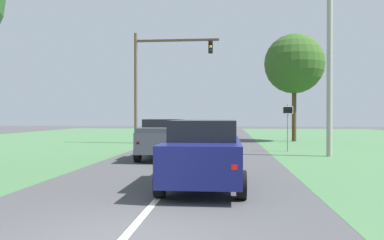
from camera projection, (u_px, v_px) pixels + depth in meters
ground_plane at (191, 160)px, 18.00m from camera, size 120.00×120.00×0.00m
lane_centre_stripe at (133, 228)px, 7.05m from camera, size 0.16×41.45×0.01m
red_suv_near at (204, 152)px, 11.11m from camera, size 2.29×4.88×1.94m
pickup_truck_lead at (165, 138)px, 18.53m from camera, size 2.48×4.99×1.91m
traffic_light at (156, 72)px, 28.82m from camera, size 6.41×0.40×8.33m
keep_moving_sign at (288, 121)px, 22.23m from camera, size 0.60×0.09×2.76m
oak_tree_right at (294, 64)px, 31.22m from camera, size 4.85×4.85×8.76m
utility_pole_right at (330, 60)px, 19.54m from camera, size 0.28×0.28×9.85m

